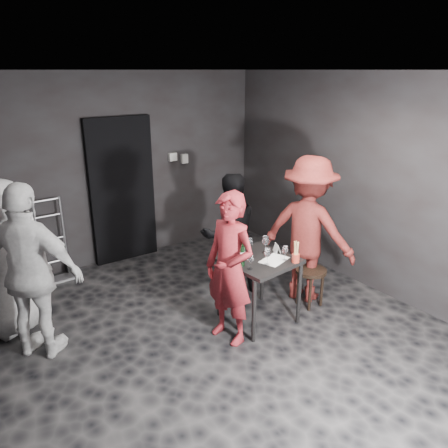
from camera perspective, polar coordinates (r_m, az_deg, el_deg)
floor at (r=4.90m, az=-0.99°, el=-13.92°), size 4.50×5.00×0.02m
ceiling at (r=4.09m, az=-1.22°, el=19.49°), size 4.50×5.00×0.02m
wall_back at (r=6.47m, az=-13.56°, el=6.92°), size 4.50×0.04×2.70m
wall_right at (r=5.81m, az=17.77°, el=5.14°), size 0.04×5.00×2.70m
doorway at (r=6.49m, az=-13.15°, el=4.25°), size 0.95×0.10×2.10m
wallbox_upper at (r=6.75m, az=-6.70°, el=8.71°), size 0.12×0.06×0.12m
wallbox_lower at (r=6.86m, az=-5.20°, el=8.50°), size 0.10×0.06×0.14m
hand_truck at (r=6.38m, az=-21.16°, el=-4.89°), size 0.38×0.33×1.12m
tasting_table at (r=4.84m, az=4.62°, el=-5.61°), size 0.72×0.72×0.75m
stool at (r=5.33m, az=11.26°, el=-6.71°), size 0.37×0.37×0.47m
server_red at (r=4.41m, az=0.75°, el=-5.21°), size 0.54×0.70×1.72m
woman_black at (r=5.42m, az=0.76°, el=-1.12°), size 0.85×0.59×1.58m
man_maroon at (r=5.26m, az=11.08°, el=0.93°), size 1.11×1.51×2.12m
bystander_cream at (r=4.48m, az=-24.11°, el=-4.09°), size 1.27×1.27×2.08m
bystander_grey at (r=5.04m, az=-26.85°, el=-2.75°), size 1.08×0.87×1.94m
tasting_mat at (r=4.78m, az=6.59°, el=-4.67°), size 0.37×0.30×0.00m
wine_glass_a at (r=4.51m, az=3.44°, el=-4.88°), size 0.08×0.08×0.18m
wine_glass_b at (r=4.69m, az=1.18°, el=-3.67°), size 0.10×0.10×0.21m
wine_glass_c at (r=4.88m, az=3.37°, el=-2.78°), size 0.10×0.10×0.20m
wine_glass_d at (r=4.63m, az=5.68°, el=-4.15°), size 0.09×0.09×0.20m
wine_glass_e at (r=4.76m, az=7.97°, el=-3.71°), size 0.07×0.07×0.18m
wine_glass_f at (r=4.92m, az=5.44°, el=-2.58°), size 0.09×0.09×0.22m
wine_bottle at (r=4.59m, az=2.27°, el=-4.02°), size 0.08×0.08×0.32m
breadstick_cup at (r=4.72m, az=9.38°, el=-3.65°), size 0.08×0.08×0.26m
reserved_card at (r=4.96m, az=6.80°, el=-3.20°), size 0.12×0.15×0.10m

